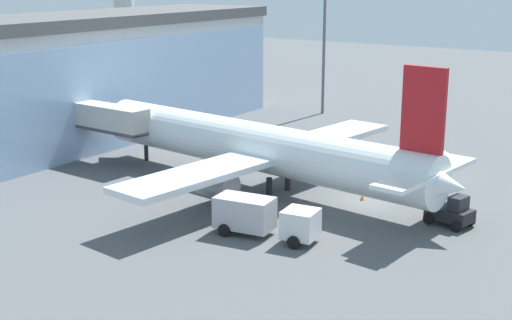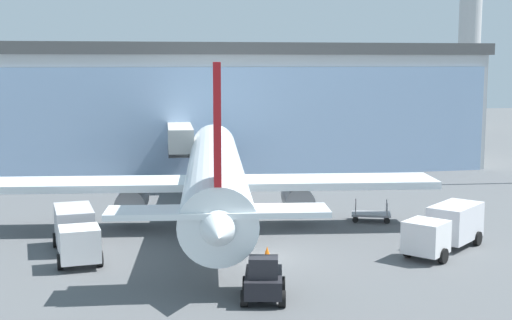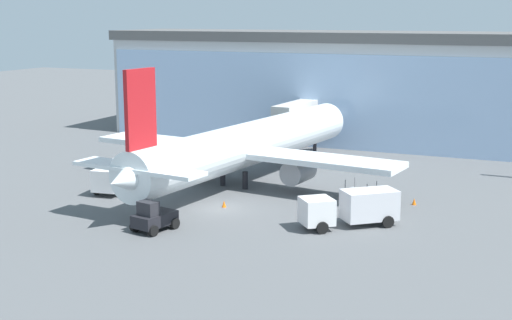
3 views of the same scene
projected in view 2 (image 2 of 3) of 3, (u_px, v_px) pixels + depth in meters
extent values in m
plane|color=#545659|center=(264.00, 257.00, 42.39)|extent=(240.00, 240.00, 0.00)
cube|color=#B5B5B5|center=(199.00, 112.00, 76.30)|extent=(60.10, 14.02, 12.19)
cube|color=#98B6DB|center=(207.00, 123.00, 69.82)|extent=(58.73, 1.07, 10.97)
cube|color=#535353|center=(198.00, 49.00, 75.37)|extent=(61.30, 14.30, 1.20)
cube|color=beige|center=(180.00, 136.00, 67.69)|extent=(2.89, 12.87, 2.40)
cube|color=#3F3F47|center=(180.00, 147.00, 67.83)|extent=(2.94, 12.87, 0.30)
cylinder|color=#4C4C51|center=(179.00, 159.00, 72.78)|extent=(0.70, 0.70, 3.26)
cylinder|color=#BDBDBD|center=(470.00, 31.00, 122.68)|extent=(3.80, 3.80, 33.13)
cylinder|color=white|center=(215.00, 173.00, 50.91)|extent=(8.07, 33.93, 4.03)
cone|color=white|center=(214.00, 145.00, 67.56)|extent=(4.36, 3.46, 4.03)
cone|color=white|center=(218.00, 228.00, 34.27)|extent=(4.08, 4.41, 3.62)
cube|color=white|center=(215.00, 183.00, 49.31)|extent=(30.87, 7.87, 0.50)
cube|color=white|center=(218.00, 212.00, 35.17)|extent=(11.21, 3.71, 0.30)
cube|color=red|center=(217.00, 123.00, 35.06)|extent=(0.74, 3.22, 5.92)
cylinder|color=gray|center=(132.00, 202.00, 49.61)|extent=(2.47, 3.43, 2.10)
cylinder|color=gray|center=(298.00, 200.00, 50.36)|extent=(2.47, 3.43, 2.10)
cylinder|color=black|center=(198.00, 220.00, 48.57)|extent=(0.50, 0.50, 1.60)
cylinder|color=black|center=(234.00, 220.00, 48.73)|extent=(0.50, 0.50, 1.60)
cylinder|color=black|center=(214.00, 180.00, 64.99)|extent=(0.40, 0.40, 1.60)
cube|color=silver|center=(80.00, 244.00, 40.02)|extent=(2.47, 2.47, 1.90)
cube|color=#B2B2B7|center=(74.00, 225.00, 43.94)|extent=(2.71, 4.26, 2.20)
cylinder|color=black|center=(100.00, 259.00, 40.49)|extent=(0.42, 0.93, 0.90)
cylinder|color=black|center=(60.00, 262.00, 39.81)|extent=(0.42, 0.93, 0.90)
cylinder|color=black|center=(91.00, 237.00, 45.38)|extent=(0.42, 0.93, 0.90)
cylinder|color=black|center=(55.00, 240.00, 44.70)|extent=(0.42, 0.93, 0.90)
cube|color=silver|center=(426.00, 237.00, 41.59)|extent=(3.10, 3.10, 1.90)
cube|color=silver|center=(455.00, 222.00, 44.83)|extent=(4.47, 4.28, 2.20)
cylinder|color=black|center=(443.00, 256.00, 41.05)|extent=(0.88, 0.82, 0.90)
cylinder|color=black|center=(408.00, 250.00, 42.40)|extent=(0.88, 0.82, 0.90)
cylinder|color=black|center=(478.00, 238.00, 45.08)|extent=(0.88, 0.82, 0.90)
cylinder|color=black|center=(445.00, 233.00, 46.43)|extent=(0.88, 0.82, 0.90)
cube|color=gray|center=(371.00, 214.00, 51.89)|extent=(3.17, 2.42, 0.16)
cylinder|color=black|center=(355.00, 220.00, 51.39)|extent=(0.46, 0.26, 0.44)
cylinder|color=gray|center=(356.00, 208.00, 51.27)|extent=(0.08, 0.08, 0.90)
cylinder|color=black|center=(356.00, 215.00, 52.80)|extent=(0.46, 0.26, 0.44)
cylinder|color=gray|center=(356.00, 204.00, 52.68)|extent=(0.08, 0.08, 0.90)
cylinder|color=black|center=(387.00, 221.00, 51.07)|extent=(0.46, 0.26, 0.44)
cylinder|color=gray|center=(387.00, 209.00, 50.95)|extent=(0.08, 0.08, 0.90)
cylinder|color=black|center=(386.00, 216.00, 52.48)|extent=(0.46, 0.26, 0.44)
cylinder|color=gray|center=(386.00, 205.00, 52.36)|extent=(0.08, 0.08, 0.90)
cube|color=black|center=(264.00, 282.00, 34.88)|extent=(2.44, 3.51, 0.90)
cube|color=#26262B|center=(263.00, 267.00, 34.11)|extent=(1.58, 1.27, 1.00)
cylinder|color=black|center=(246.00, 284.00, 36.08)|extent=(0.51, 0.86, 0.80)
cylinder|color=black|center=(282.00, 284.00, 36.03)|extent=(0.51, 0.86, 0.80)
cylinder|color=black|center=(244.00, 298.00, 33.86)|extent=(0.51, 0.86, 0.80)
cylinder|color=black|center=(282.00, 299.00, 33.81)|extent=(0.51, 0.86, 0.80)
cone|color=orange|center=(267.00, 251.00, 42.80)|extent=(0.36, 0.36, 0.55)
cone|color=orange|center=(435.00, 216.00, 52.25)|extent=(0.36, 0.36, 0.55)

